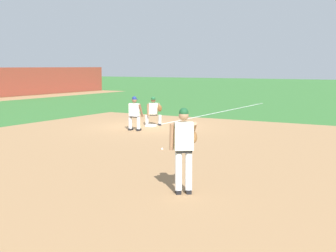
% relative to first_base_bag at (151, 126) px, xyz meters
% --- Properties ---
extents(ground_plane, '(160.00, 160.00, 0.00)m').
position_rel_first_base_bag_xyz_m(ground_plane, '(0.00, 0.00, -0.04)').
color(ground_plane, '#336B2D').
extents(infield_dirt_patch, '(18.00, 18.00, 0.01)m').
position_rel_first_base_bag_xyz_m(infield_dirt_patch, '(-4.58, -3.32, -0.04)').
color(infield_dirt_patch, '#9E754C').
rests_on(infield_dirt_patch, ground).
extents(foul_line_stripe, '(15.26, 0.10, 0.00)m').
position_rel_first_base_bag_xyz_m(foul_line_stripe, '(7.63, 0.00, -0.04)').
color(foul_line_stripe, white).
rests_on(foul_line_stripe, ground).
extents(first_base_bag, '(0.38, 0.38, 0.09)m').
position_rel_first_base_bag_xyz_m(first_base_bag, '(0.00, 0.00, 0.00)').
color(first_base_bag, white).
rests_on(first_base_bag, ground).
extents(baseball, '(0.07, 0.07, 0.07)m').
position_rel_first_base_bag_xyz_m(baseball, '(-4.88, -3.53, -0.01)').
color(baseball, white).
rests_on(baseball, ground).
extents(pitcher, '(0.85, 0.57, 1.86)m').
position_rel_first_base_bag_xyz_m(pitcher, '(-9.12, -6.63, 1.01)').
color(pitcher, black).
rests_on(pitcher, ground).
extents(first_baseman, '(0.80, 1.05, 1.34)m').
position_rel_first_base_bag_xyz_m(first_baseman, '(0.35, 0.06, 0.69)').
color(first_baseman, black).
rests_on(first_baseman, ground).
extents(baserunner, '(0.47, 0.61, 1.46)m').
position_rel_first_base_bag_xyz_m(baserunner, '(-1.49, -0.12, 0.75)').
color(baserunner, black).
rests_on(baserunner, ground).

